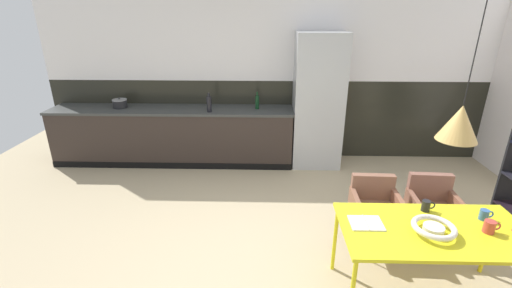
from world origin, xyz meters
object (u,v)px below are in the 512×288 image
at_px(mug_glass_clear, 490,227).
at_px(mug_tall_blue, 426,206).
at_px(refrigerator_column, 318,102).
at_px(bottle_vinegar_dark, 257,102).
at_px(pendant_lamp_over_table_near, 459,123).
at_px(armchair_near_window, 432,201).
at_px(dining_table, 434,234).
at_px(open_book, 366,223).
at_px(fruit_bowl, 434,228).
at_px(mug_dark_espresso, 484,215).
at_px(cooking_pot, 120,103).
at_px(bottle_wine_green, 209,104).
at_px(armchair_corner_seat, 374,201).

bearing_deg(mug_glass_clear, mug_tall_blue, 140.54).
bearing_deg(refrigerator_column, bottle_vinegar_dark, 178.21).
bearing_deg(pendant_lamp_over_table_near, armchair_near_window, 65.28).
bearing_deg(dining_table, pendant_lamp_over_table_near, -90.00).
height_order(mug_glass_clear, bottle_vinegar_dark, bottle_vinegar_dark).
height_order(open_book, mug_tall_blue, mug_tall_blue).
bearing_deg(bottle_vinegar_dark, fruit_bowl, -63.53).
height_order(mug_tall_blue, pendant_lamp_over_table_near, pendant_lamp_over_table_near).
bearing_deg(mug_dark_espresso, pendant_lamp_over_table_near, -162.19).
bearing_deg(cooking_pot, armchair_near_window, -26.54).
height_order(refrigerator_column, mug_tall_blue, refrigerator_column).
bearing_deg(fruit_bowl, mug_tall_blue, 75.91).
bearing_deg(mug_glass_clear, cooking_pot, 144.49).
distance_m(mug_tall_blue, mug_dark_espresso, 0.45).
relative_size(dining_table, mug_dark_espresso, 13.13).
distance_m(dining_table, bottle_wine_green, 3.56).
xyz_separation_m(fruit_bowl, pendant_lamp_over_table_near, (0.05, 0.06, 0.86)).
xyz_separation_m(refrigerator_column, mug_glass_clear, (0.99, -2.92, -0.26)).
distance_m(bottle_wine_green, pendant_lamp_over_table_near, 3.59).
relative_size(mug_tall_blue, bottle_vinegar_dark, 0.43).
height_order(armchair_corner_seat, mug_dark_espresso, mug_dark_espresso).
xyz_separation_m(dining_table, mug_glass_clear, (0.40, -0.03, 0.10)).
distance_m(refrigerator_column, bottle_vinegar_dark, 0.95).
distance_m(fruit_bowl, pendant_lamp_over_table_near, 0.86).
height_order(dining_table, cooking_pot, cooking_pot).
bearing_deg(bottle_wine_green, dining_table, -50.25).
relative_size(cooking_pot, pendant_lamp_over_table_near, 0.22).
bearing_deg(armchair_corner_seat, pendant_lamp_over_table_near, 107.96).
xyz_separation_m(armchair_near_window, bottle_wine_green, (-2.66, 1.86, 0.56)).
bearing_deg(bottle_wine_green, fruit_bowl, -51.50).
relative_size(open_book, mug_tall_blue, 2.28).
distance_m(mug_tall_blue, pendant_lamp_over_table_near, 0.90).
bearing_deg(dining_table, bottle_vinegar_dark, 117.73).
height_order(armchair_near_window, mug_tall_blue, mug_tall_blue).
distance_m(dining_table, mug_tall_blue, 0.29).
bearing_deg(armchair_near_window, mug_tall_blue, 61.34).
distance_m(fruit_bowl, bottle_wine_green, 3.57).
relative_size(mug_tall_blue, bottle_wine_green, 0.40).
xyz_separation_m(armchair_near_window, mug_glass_clear, (0.01, -0.89, 0.30)).
distance_m(open_book, pendant_lamp_over_table_near, 1.06).
height_order(armchair_near_window, cooking_pot, cooking_pot).
relative_size(mug_dark_espresso, bottle_vinegar_dark, 0.43).
bearing_deg(mug_tall_blue, bottle_wine_green, 133.17).
bearing_deg(open_book, mug_dark_espresso, 5.21).
xyz_separation_m(bottle_vinegar_dark, pendant_lamp_over_table_near, (1.53, -2.92, 0.61)).
bearing_deg(refrigerator_column, bottle_wine_green, -174.44).
bearing_deg(armchair_near_window, mug_dark_espresso, 99.08).
bearing_deg(dining_table, cooking_pot, 141.97).
bearing_deg(mug_glass_clear, bottle_wine_green, 134.09).
xyz_separation_m(fruit_bowl, bottle_vinegar_dark, (-1.48, 2.98, 0.24)).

